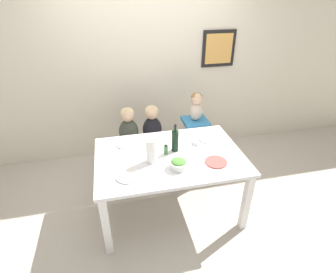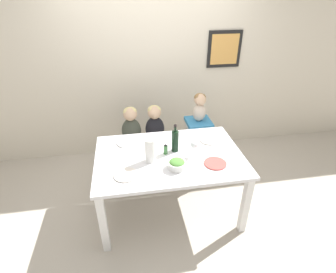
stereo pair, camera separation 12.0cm
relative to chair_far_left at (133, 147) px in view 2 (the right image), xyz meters
name	(u,v)px [view 2 (the right image)]	position (x,y,z in m)	size (l,w,h in m)	color
ground_plane	(169,207)	(0.36, -0.78, -0.39)	(14.00, 14.00, 0.00)	#BCB2A3
wall_back	(152,63)	(0.37, 0.60, 0.96)	(10.00, 0.09, 2.70)	beige
dining_table	(169,162)	(0.36, -0.78, 0.26)	(1.53, 1.03, 0.75)	silver
chair_far_left	(133,147)	(0.00, 0.00, 0.00)	(0.39, 0.40, 0.47)	silver
chair_far_center	(155,145)	(0.31, 0.00, 0.00)	(0.39, 0.40, 0.47)	silver
chair_right_highchair	(198,131)	(0.90, 0.00, 0.16)	(0.33, 0.34, 0.72)	silver
person_child_left	(131,125)	(0.00, 0.00, 0.34)	(0.25, 0.18, 0.50)	#3D4238
person_child_center	(155,123)	(0.31, 0.00, 0.34)	(0.25, 0.18, 0.50)	black
person_baby_right	(200,105)	(0.90, 0.00, 0.55)	(0.17, 0.16, 0.38)	beige
wine_bottle	(175,141)	(0.44, -0.71, 0.48)	(0.07, 0.07, 0.31)	black
paper_towel_roll	(150,150)	(0.16, -0.85, 0.48)	(0.10, 0.10, 0.25)	white
wine_glass_near	(194,145)	(0.61, -0.84, 0.48)	(0.08, 0.08, 0.18)	white
salad_bowl_large	(177,164)	(0.40, -1.02, 0.40)	(0.18, 0.18, 0.09)	white
dinner_plate_front_left	(126,175)	(-0.10, -1.05, 0.36)	(0.22, 0.22, 0.01)	silver
dinner_plate_back_left	(127,143)	(-0.07, -0.47, 0.36)	(0.22, 0.22, 0.01)	silver
dinner_plate_back_right	(210,140)	(0.87, -0.57, 0.36)	(0.22, 0.22, 0.01)	silver
dinner_plate_front_right	(215,163)	(0.79, -1.01, 0.36)	(0.22, 0.22, 0.01)	#D14C47
condiment_bottle_hot_sauce	(166,149)	(0.33, -0.75, 0.41)	(0.04, 0.04, 0.12)	#336633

